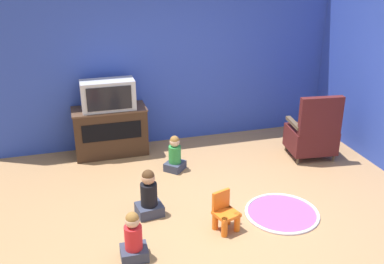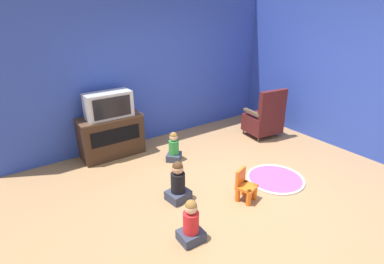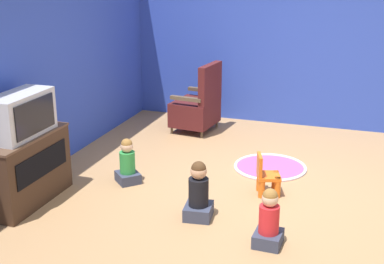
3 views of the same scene
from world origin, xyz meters
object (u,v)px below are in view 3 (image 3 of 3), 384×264
object	(u,v)px
child_watching_left	(127,164)
child_watching_center	(199,194)
tv_cabinet	(23,168)
yellow_kid_chair	(267,178)
television	(20,115)
child_watching_right	(269,221)
black_armchair	(198,106)

from	to	relation	value
child_watching_left	child_watching_center	world-z (taller)	child_watching_center
tv_cabinet	yellow_kid_chair	bearing A→B (deg)	-67.23
television	yellow_kid_chair	world-z (taller)	television
television	child_watching_right	world-z (taller)	television
television	child_watching_left	distance (m)	1.32
yellow_kid_chair	child_watching_left	distance (m)	1.57
child_watching_center	black_armchair	bearing A→B (deg)	10.90
child_watching_left	child_watching_right	bearing A→B (deg)	-162.07
tv_cabinet	child_watching_right	size ratio (longest dim) A/B	2.01
television	child_watching_right	distance (m)	2.65
yellow_kid_chair	child_watching_right	size ratio (longest dim) A/B	0.83
television	child_watching_right	xyz separation A→B (m)	(-0.07, -2.55, -0.72)
black_armchair	yellow_kid_chair	xyz separation A→B (m)	(-1.88, -1.39, -0.19)
tv_cabinet	yellow_kid_chair	xyz separation A→B (m)	(0.99, -2.36, -0.19)
television	black_armchair	xyz separation A→B (m)	(2.87, -0.93, -0.57)
tv_cabinet	yellow_kid_chair	distance (m)	2.57
tv_cabinet	television	bearing A→B (deg)	-90.00
black_armchair	child_watching_center	world-z (taller)	black_armchair
yellow_kid_chair	child_watching_right	distance (m)	1.09
television	child_watching_center	size ratio (longest dim) A/B	1.31
yellow_kid_chair	child_watching_left	xyz separation A→B (m)	(-0.19, 1.56, 0.04)
television	black_armchair	size ratio (longest dim) A/B	0.76
child_watching_center	television	bearing A→B (deg)	90.02
tv_cabinet	child_watching_center	xyz separation A→B (m)	(0.23, -1.84, -0.12)
child_watching_right	black_armchair	bearing A→B (deg)	30.47
child_watching_left	child_watching_right	size ratio (longest dim) A/B	0.97
tv_cabinet	child_watching_left	xyz separation A→B (m)	(0.80, -0.80, -0.15)
black_armchair	yellow_kid_chair	bearing A→B (deg)	43.24
tv_cabinet	child_watching_left	world-z (taller)	tv_cabinet
tv_cabinet	television	xyz separation A→B (m)	(0.00, -0.04, 0.57)
black_armchair	yellow_kid_chair	distance (m)	2.34
child_watching_left	child_watching_center	distance (m)	1.18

